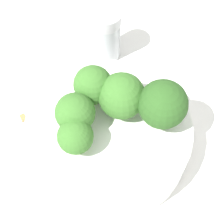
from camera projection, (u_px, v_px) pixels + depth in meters
ground_plane at (112, 146)px, 0.47m from camera, size 3.00×3.00×0.00m
bowl at (112, 136)px, 0.45m from camera, size 0.20×0.20×0.05m
broccoli_floret_0 at (126, 96)px, 0.41m from camera, size 0.05×0.05×0.06m
broccoli_floret_1 at (79, 111)px, 0.40m from camera, size 0.04×0.04×0.05m
broccoli_floret_2 at (80, 137)px, 0.39m from camera, size 0.04×0.04×0.05m
broccoli_floret_3 at (97, 85)px, 0.42m from camera, size 0.04×0.04×0.06m
broccoli_floret_4 at (167, 105)px, 0.40m from camera, size 0.05×0.05×0.06m
pepper_shaker at (112, 35)px, 0.51m from camera, size 0.04×0.04×0.08m
almond_crumb_0 at (26, 117)px, 0.49m from camera, size 0.01×0.01×0.01m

